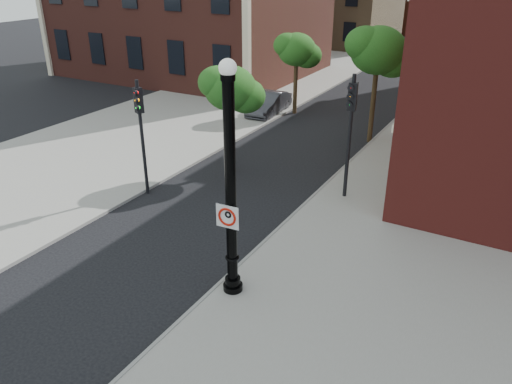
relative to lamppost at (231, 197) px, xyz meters
The scene contains 13 objects.
ground 3.92m from the lamppost, behind, with size 120.00×120.00×0.00m, color black.
sidewalk_right 10.94m from the lamppost, 70.84° to the left, with size 8.00×60.00×0.12m, color gray.
sidewalk_left 21.55m from the lamppost, 122.72° to the left, with size 10.00×50.00×0.12m, color gray.
curb_edge 10.39m from the lamppost, 92.81° to the left, with size 0.10×60.00×0.14m, color gray.
lamppost is the anchor object (origin of this frame).
no_parking_sign 0.52m from the lamppost, 93.46° to the right, with size 0.65×0.10×0.65m.
parked_car 17.75m from the lamppost, 114.97° to the left, with size 1.36×3.91×1.29m, color #313237.
traffic_signal_left 7.49m from the lamppost, 149.04° to the left, with size 0.36×0.40×4.52m.
traffic_signal_right 7.28m from the lamppost, 85.54° to the left, with size 0.35×0.42×4.84m.
utility_pole 8.94m from the lamppost, 75.33° to the left, with size 0.10×0.10×5.08m, color #999999.
street_tree_a 8.82m from the lamppost, 121.99° to the left, with size 2.55×2.30×4.59m.
street_tree_b 18.03m from the lamppost, 110.00° to the left, with size 2.59×2.34×4.67m.
street_tree_c 14.30m from the lamppost, 92.55° to the left, with size 3.15×2.84×5.67m.
Camera 1 is at (8.75, -9.59, 8.55)m, focal length 35.00 mm.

